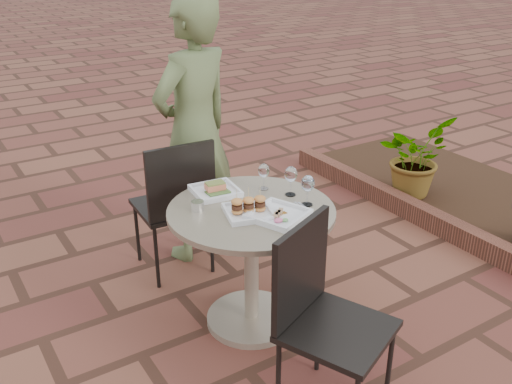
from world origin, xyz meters
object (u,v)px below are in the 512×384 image
cafe_table (251,249)px  diner (194,132)px  chair_near (320,305)px  plate_salmon (215,190)px  plate_tuna (278,215)px  chair_far (176,198)px  plate_sliders (249,209)px

cafe_table → diner: 1.00m
chair_near → plate_salmon: 0.99m
plate_tuna → chair_far: bearing=101.9°
chair_far → plate_salmon: chair_far is taller
chair_near → plate_salmon: bearing=66.4°
diner → cafe_table: bearing=64.3°
cafe_table → plate_sliders: 0.29m
chair_far → plate_sliders: size_ratio=3.16×
plate_salmon → chair_near: bearing=-90.1°
diner → plate_salmon: diner is taller
diner → plate_tuna: 1.08m
cafe_table → chair_far: 0.71m
chair_far → plate_salmon: 0.47m
chair_near → plate_salmon: chair_near is taller
cafe_table → plate_salmon: bearing=103.1°
plate_sliders → plate_tuna: (0.11, -0.11, -0.02)m
chair_far → diner: size_ratio=0.53×
cafe_table → plate_tuna: plate_tuna is taller
diner → plate_sliders: 0.98m
cafe_table → plate_tuna: 0.32m
chair_near → plate_sliders: size_ratio=3.16×
plate_salmon → plate_tuna: bearing=-73.9°
plate_salmon → plate_tuna: 0.46m
chair_far → diner: (0.25, 0.20, 0.34)m
diner → plate_salmon: size_ratio=6.58×
cafe_table → diner: (0.13, 0.90, 0.40)m
plate_salmon → plate_sliders: bearing=-87.0°
plate_sliders → plate_tuna: size_ratio=0.85×
chair_near → plate_sliders: 0.67m
cafe_table → chair_far: size_ratio=0.97×
chair_far → plate_sliders: bearing=98.8°
chair_near → plate_tuna: size_ratio=2.68×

